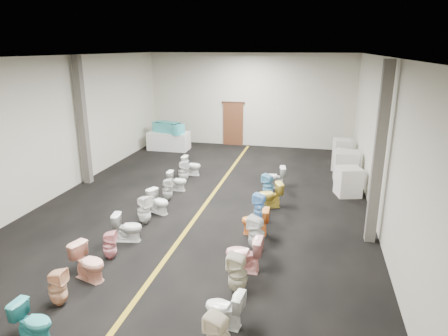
{
  "coord_description": "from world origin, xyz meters",
  "views": [
    {
      "loc": [
        3.21,
        -11.37,
        4.75
      ],
      "look_at": [
        0.34,
        1.0,
        0.89
      ],
      "focal_mm": 32.0,
      "sensor_mm": 36.0,
      "label": 1
    }
  ],
  "objects": [
    {
      "name": "toilet_left_8",
      "position": [
        -1.29,
        0.92,
        0.34
      ],
      "size": [
        0.67,
        0.39,
        0.68
      ],
      "primitive_type": "imported",
      "rotation": [
        0.0,
        0.0,
        1.56
      ],
      "color": "white",
      "rests_on": "floor"
    },
    {
      "name": "floor",
      "position": [
        0.0,
        0.0,
        0.0
      ],
      "size": [
        16.0,
        16.0,
        0.0
      ],
      "primitive_type": "plane",
      "color": "black",
      "rests_on": "ground"
    },
    {
      "name": "wall_right",
      "position": [
        5.0,
        0.0,
        2.25
      ],
      "size": [
        0.0,
        16.0,
        16.0
      ],
      "primitive_type": "plane",
      "rotation": [
        1.57,
        0.0,
        -1.57
      ],
      "color": "#BDB8A1",
      "rests_on": "ground"
    },
    {
      "name": "toilet_left_2",
      "position": [
        -1.26,
        -4.73,
        0.4
      ],
      "size": [
        0.88,
        0.65,
        0.8
      ],
      "primitive_type": "imported",
      "rotation": [
        0.0,
        0.0,
        1.27
      ],
      "color": "#FEB499",
      "rests_on": "floor"
    },
    {
      "name": "toilet_right_7",
      "position": [
        1.98,
        0.11,
        0.4
      ],
      "size": [
        0.89,
        0.69,
        0.8
      ],
      "primitive_type": "imported",
      "rotation": [
        0.0,
        0.0,
        -1.21
      ],
      "color": "gold",
      "rests_on": "floor"
    },
    {
      "name": "toilet_left_1",
      "position": [
        -1.36,
        -5.67,
        0.38
      ],
      "size": [
        0.37,
        0.37,
        0.76
      ],
      "primitive_type": "imported",
      "rotation": [
        0.0,
        0.0,
        1.65
      ],
      "color": "#EFB489",
      "rests_on": "floor"
    },
    {
      "name": "door_frame",
      "position": [
        -0.8,
        7.95,
        2.12
      ],
      "size": [
        1.15,
        0.08,
        0.1
      ],
      "primitive_type": "cube",
      "color": "#331C11",
      "rests_on": "back_door"
    },
    {
      "name": "wall_left",
      "position": [
        -5.0,
        0.0,
        2.25
      ],
      "size": [
        0.0,
        16.0,
        16.0
      ],
      "primitive_type": "plane",
      "rotation": [
        1.57,
        0.0,
        1.57
      ],
      "color": "#BDB8A1",
      "rests_on": "ground"
    },
    {
      "name": "toilet_right_8",
      "position": [
        1.83,
        0.97,
        0.39
      ],
      "size": [
        0.47,
        0.47,
        0.79
      ],
      "primitive_type": "imported",
      "rotation": [
        0.0,
        0.0,
        -1.98
      ],
      "color": "#6DB9DE",
      "rests_on": "floor"
    },
    {
      "name": "toilet_right_4",
      "position": [
        1.99,
        -2.64,
        0.43
      ],
      "size": [
        0.48,
        0.48,
        0.86
      ],
      "primitive_type": "imported",
      "rotation": [
        0.0,
        0.0,
        -1.84
      ],
      "color": "white",
      "rests_on": "floor"
    },
    {
      "name": "back_door",
      "position": [
        -0.8,
        7.94,
        1.05
      ],
      "size": [
        1.0,
        0.1,
        2.1
      ],
      "primitive_type": "cube",
      "color": "#562D19",
      "rests_on": "floor"
    },
    {
      "name": "appliance_crate_c",
      "position": [
        4.4,
        4.65,
        0.41
      ],
      "size": [
        0.93,
        0.93,
        0.82
      ],
      "primitive_type": "cube",
      "rotation": [
        0.0,
        0.0,
        -0.37
      ],
      "color": "silver",
      "rests_on": "floor"
    },
    {
      "name": "toilet_right_1",
      "position": [
        1.86,
        -5.54,
        0.36
      ],
      "size": [
        0.75,
        0.48,
        0.72
      ],
      "primitive_type": "imported",
      "rotation": [
        0.0,
        0.0,
        -1.69
      ],
      "color": "white",
      "rests_on": "floor"
    },
    {
      "name": "appliance_crate_d",
      "position": [
        4.4,
        5.77,
        0.51
      ],
      "size": [
        0.79,
        0.79,
        1.02
      ],
      "primitive_type": "cube",
      "rotation": [
        0.0,
        0.0,
        0.11
      ],
      "color": "silver",
      "rests_on": "floor"
    },
    {
      "name": "wall_front",
      "position": [
        0.0,
        -8.0,
        2.25
      ],
      "size": [
        10.0,
        0.0,
        10.0
      ],
      "primitive_type": "plane",
      "rotation": [
        -1.57,
        0.0,
        0.0
      ],
      "color": "#BDB8A1",
      "rests_on": "ground"
    },
    {
      "name": "toilet_right_2",
      "position": [
        1.9,
        -4.51,
        0.43
      ],
      "size": [
        0.44,
        0.43,
        0.86
      ],
      "primitive_type": "imported",
      "rotation": [
        0.0,
        0.0,
        -1.68
      ],
      "color": "beige",
      "rests_on": "floor"
    },
    {
      "name": "wall_back",
      "position": [
        0.0,
        8.0,
        2.25
      ],
      "size": [
        10.0,
        0.0,
        10.0
      ],
      "primitive_type": "plane",
      "rotation": [
        1.57,
        0.0,
        0.0
      ],
      "color": "#BDB8A1",
      "rests_on": "ground"
    },
    {
      "name": "toilet_right_3",
      "position": [
        1.87,
        -3.67,
        0.41
      ],
      "size": [
        0.82,
        0.48,
        0.82
      ],
      "primitive_type": "imported",
      "rotation": [
        0.0,
        0.0,
        -1.6
      ],
      "color": "#F9ABA7",
      "rests_on": "floor"
    },
    {
      "name": "aisle_stripe",
      "position": [
        0.0,
        0.0,
        0.0
      ],
      "size": [
        0.12,
        15.6,
        0.01
      ],
      "primitive_type": "cube",
      "color": "#9B7B16",
      "rests_on": "floor"
    },
    {
      "name": "toilet_left_6",
      "position": [
        -1.17,
        -1.06,
        0.36
      ],
      "size": [
        0.81,
        0.65,
        0.72
      ],
      "primitive_type": "imported",
      "rotation": [
        0.0,
        0.0,
        1.15
      ],
      "color": "white",
      "rests_on": "floor"
    },
    {
      "name": "toilet_left_10",
      "position": [
        -1.34,
        2.71,
        0.37
      ],
      "size": [
        0.75,
        0.46,
        0.74
      ],
      "primitive_type": "imported",
      "rotation": [
        0.0,
        0.0,
        1.5
      ],
      "color": "white",
      "rests_on": "floor"
    },
    {
      "name": "toilet_left_5",
      "position": [
        -1.28,
        -1.86,
        0.41
      ],
      "size": [
        0.5,
        0.49,
        0.83
      ],
      "primitive_type": "imported",
      "rotation": [
        0.0,
        0.0,
        1.16
      ],
      "color": "white",
      "rests_on": "floor"
    },
    {
      "name": "toilet_right_6",
      "position": [
        1.84,
        -0.92,
        0.4
      ],
      "size": [
        0.45,
        0.45,
        0.81
      ],
      "primitive_type": "imported",
      "rotation": [
        0.0,
        0.0,
        -1.83
      ],
      "color": "#77B8F3",
      "rests_on": "floor"
    },
    {
      "name": "toilet_left_9",
      "position": [
        -1.36,
        1.79,
        0.41
      ],
      "size": [
        0.42,
        0.42,
        0.82
      ],
      "primitive_type": "imported",
      "rotation": [
        0.0,
        0.0,
        1.7
      ],
      "color": "silver",
      "rests_on": "floor"
    },
    {
      "name": "ceiling",
      "position": [
        0.0,
        0.0,
        4.5
      ],
      "size": [
        16.0,
        16.0,
        0.0
      ],
      "primitive_type": "plane",
      "rotation": [
        3.14,
        0.0,
        0.0
      ],
      "color": "black",
      "rests_on": "ground"
    },
    {
      "name": "toilet_right_5",
      "position": [
        1.84,
        -1.82,
        0.37
      ],
      "size": [
        0.74,
        0.44,
        0.74
      ],
      "primitive_type": "imported",
      "rotation": [
        0.0,
        0.0,
        -1.53
      ],
      "color": "orange",
      "rests_on": "floor"
    },
    {
      "name": "column_left",
      "position": [
        -4.75,
        1.0,
        2.25
      ],
      "size": [
        0.25,
        0.25,
        4.5
      ],
      "primitive_type": "cube",
      "color": "#59544C",
      "rests_on": "floor"
    },
    {
      "name": "column_right",
      "position": [
        4.75,
        -1.5,
        2.25
      ],
      "size": [
        0.25,
        0.25,
        4.5
      ],
      "primitive_type": "cube",
      "color": "#59544C",
      "rests_on": "floor"
    },
    {
      "name": "bathtub",
      "position": [
        -3.61,
        6.29,
        1.07
      ],
      "size": [
        1.78,
        1.08,
        0.55
      ],
      "rotation": [
        0.0,
        0.0,
        -0.36
      ],
      "color": "#3FB3B6",
      "rests_on": "display_table"
    },
    {
      "name": "display_table",
      "position": [
        -3.61,
        6.29,
        0.43
      ],
      "size": [
        1.92,
        0.97,
        0.85
      ],
      "primitive_type": "cube",
      "rotation": [
        0.0,
        0.0,
        0.0
      ],
      "color": "white",
      "rests_on": "floor"
    },
    {
      "name": "appliance_crate_a",
      "position": [
        4.4,
        1.75,
        0.48
      ],
      "size": [
        0.92,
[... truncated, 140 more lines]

